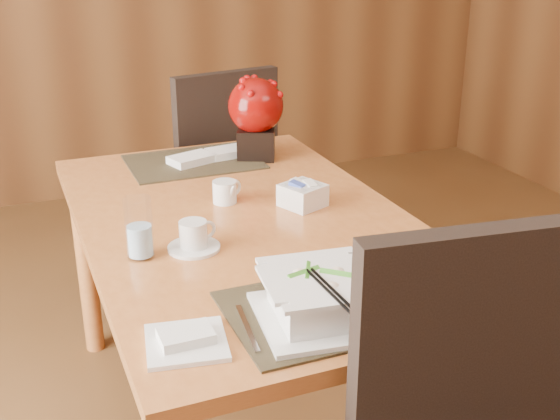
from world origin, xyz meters
name	(u,v)px	position (x,y,z in m)	size (l,w,h in m)	color
dining_table	(247,249)	(0.00, 0.60, 0.65)	(0.90, 1.50, 0.75)	#BF6D35
placemat_near	(332,308)	(0.00, 0.05, 0.75)	(0.45, 0.33, 0.01)	black
placemat_far	(194,162)	(0.00, 1.15, 0.75)	(0.45, 0.33, 0.01)	black
soup_setting	(321,299)	(-0.04, 0.02, 0.80)	(0.29, 0.29, 0.11)	white
coffee_cup	(193,237)	(-0.19, 0.46, 0.78)	(0.14, 0.14, 0.08)	white
water_glass	(139,228)	(-0.33, 0.47, 0.83)	(0.07, 0.07, 0.16)	silver
creamer_jug	(225,192)	(-0.02, 0.74, 0.78)	(0.09, 0.09, 0.07)	white
sugar_caddy	(303,195)	(0.19, 0.63, 0.78)	(0.11, 0.11, 0.07)	white
berry_decor	(256,113)	(0.22, 1.12, 0.91)	(0.20, 0.20, 0.29)	black
napkins_far	(213,155)	(0.07, 1.15, 0.77)	(0.30, 0.11, 0.03)	white
bread_plate	(186,343)	(-0.33, 0.03, 0.76)	(0.16, 0.16, 0.01)	white
far_chair	(215,171)	(0.20, 1.56, 0.56)	(0.54, 0.54, 1.00)	black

